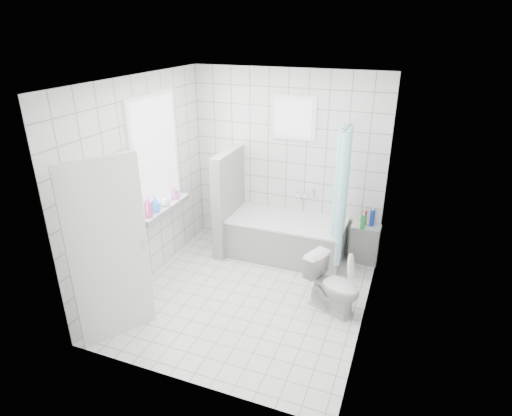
% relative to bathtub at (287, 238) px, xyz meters
% --- Properties ---
extents(ground, '(3.00, 3.00, 0.00)m').
position_rel_bathtub_xyz_m(ground, '(-0.15, -1.12, -0.29)').
color(ground, white).
rests_on(ground, ground).
extents(ceiling, '(3.00, 3.00, 0.00)m').
position_rel_bathtub_xyz_m(ceiling, '(-0.15, -1.12, 2.31)').
color(ceiling, white).
rests_on(ceiling, ground).
extents(wall_back, '(2.80, 0.02, 2.60)m').
position_rel_bathtub_xyz_m(wall_back, '(-0.15, 0.38, 1.01)').
color(wall_back, white).
rests_on(wall_back, ground).
extents(wall_front, '(2.80, 0.02, 2.60)m').
position_rel_bathtub_xyz_m(wall_front, '(-0.15, -2.62, 1.01)').
color(wall_front, white).
rests_on(wall_front, ground).
extents(wall_left, '(0.02, 3.00, 2.60)m').
position_rel_bathtub_xyz_m(wall_left, '(-1.55, -1.12, 1.01)').
color(wall_left, white).
rests_on(wall_left, ground).
extents(wall_right, '(0.02, 3.00, 2.60)m').
position_rel_bathtub_xyz_m(wall_right, '(1.25, -1.12, 1.01)').
color(wall_right, white).
rests_on(wall_right, ground).
extents(window_left, '(0.01, 0.90, 1.40)m').
position_rel_bathtub_xyz_m(window_left, '(-1.50, -0.82, 1.31)').
color(window_left, white).
rests_on(window_left, wall_left).
extents(window_back, '(0.50, 0.01, 0.50)m').
position_rel_bathtub_xyz_m(window_back, '(-0.05, 0.33, 1.66)').
color(window_back, white).
rests_on(window_back, wall_back).
extents(window_sill, '(0.18, 1.02, 0.08)m').
position_rel_bathtub_xyz_m(window_sill, '(-1.46, -0.82, 0.57)').
color(window_sill, white).
rests_on(window_sill, wall_left).
extents(door, '(0.45, 0.70, 2.00)m').
position_rel_bathtub_xyz_m(door, '(-1.19, -2.26, 0.71)').
color(door, silver).
rests_on(door, ground).
extents(bathtub, '(1.63, 0.77, 0.58)m').
position_rel_bathtub_xyz_m(bathtub, '(0.00, 0.00, 0.00)').
color(bathtub, white).
rests_on(bathtub, ground).
extents(partition_wall, '(0.15, 0.85, 1.50)m').
position_rel_bathtub_xyz_m(partition_wall, '(-0.88, -0.05, 0.46)').
color(partition_wall, white).
rests_on(partition_wall, ground).
extents(tiled_ledge, '(0.40, 0.24, 0.55)m').
position_rel_bathtub_xyz_m(tiled_ledge, '(1.07, 0.25, -0.02)').
color(tiled_ledge, white).
rests_on(tiled_ledge, ground).
extents(toilet, '(0.75, 0.60, 0.67)m').
position_rel_bathtub_xyz_m(toilet, '(0.88, -1.02, 0.05)').
color(toilet, silver).
rests_on(toilet, ground).
extents(curtain_rod, '(0.02, 0.80, 0.02)m').
position_rel_bathtub_xyz_m(curtain_rod, '(0.75, -0.02, 1.71)').
color(curtain_rod, silver).
rests_on(curtain_rod, wall_back).
extents(shower_curtain, '(0.14, 0.48, 1.78)m').
position_rel_bathtub_xyz_m(shower_curtain, '(0.75, -0.16, 0.81)').
color(shower_curtain, '#4BD6DE').
rests_on(shower_curtain, curtain_rod).
extents(tub_faucet, '(0.18, 0.06, 0.06)m').
position_rel_bathtub_xyz_m(tub_faucet, '(0.10, 0.33, 0.56)').
color(tub_faucet, silver).
rests_on(tub_faucet, wall_back).
extents(sill_bottles, '(0.19, 0.77, 0.27)m').
position_rel_bathtub_xyz_m(sill_bottles, '(-1.45, -0.93, 0.72)').
color(sill_bottles, white).
rests_on(sill_bottles, window_sill).
extents(ledge_bottles, '(0.17, 0.19, 0.24)m').
position_rel_bathtub_xyz_m(ledge_bottles, '(1.06, 0.25, 0.37)').
color(ledge_bottles, green).
rests_on(ledge_bottles, tiled_ledge).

